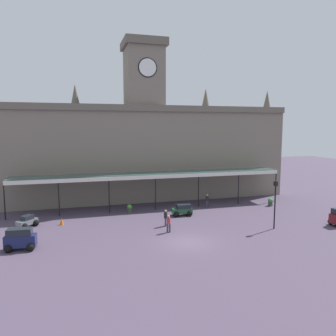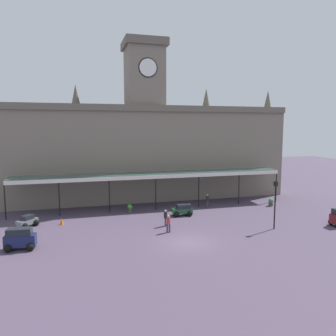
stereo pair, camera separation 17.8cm
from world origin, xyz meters
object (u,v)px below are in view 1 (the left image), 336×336
pedestrian_beside_cars (207,200)px  planter_forecourt_centre (270,202)px  car_grey_sedan (27,222)px  car_green_estate (182,211)px  car_navy_van (20,240)px  pedestrian_crossing_forecourt (166,217)px  planter_by_canopy (130,208)px  victorian_lamppost (275,199)px  pedestrian_near_entrance (169,223)px  traffic_cone (62,221)px

pedestrian_beside_cars → planter_forecourt_centre: bearing=-10.0°
car_grey_sedan → car_green_estate: 16.22m
car_navy_van → pedestrian_beside_cars: (20.03, 9.06, 0.10)m
car_green_estate → pedestrian_crossing_forecourt: (-2.87, -3.31, 0.34)m
planter_by_canopy → planter_forecourt_centre: (17.68, -1.58, 0.00)m
car_grey_sedan → pedestrian_crossing_forecourt: (13.36, -3.39, 0.41)m
pedestrian_crossing_forecourt → planter_forecourt_centre: (15.05, 4.66, -0.42)m
victorian_lamppost → planter_forecourt_centre: victorian_lamppost is taller
car_green_estate → planter_by_canopy: 6.23m
car_navy_van → pedestrian_crossing_forecourt: car_navy_van is taller
car_grey_sedan → planter_by_canopy: bearing=14.9°
car_grey_sedan → pedestrian_near_entrance: bearing=-22.4°
planter_by_canopy → traffic_cone: bearing=-158.6°
car_navy_van → victorian_lamppost: (23.01, -0.74, 2.19)m
car_navy_van → victorian_lamppost: victorian_lamppost is taller
victorian_lamppost → car_green_estate: bearing=135.4°
car_grey_sedan → car_green_estate: bearing=-0.3°
pedestrian_near_entrance → planter_by_canopy: 8.59m
traffic_cone → planter_by_canopy: 8.00m
pedestrian_crossing_forecourt → planter_forecourt_centre: 15.76m
pedestrian_crossing_forecourt → pedestrian_near_entrance: same height
car_grey_sedan → pedestrian_near_entrance: (13.11, -5.39, 0.41)m
victorian_lamppost → traffic_cone: victorian_lamppost is taller
car_green_estate → victorian_lamppost: (7.13, -7.03, 2.44)m
car_green_estate → car_navy_van: bearing=-158.4°
traffic_cone → planter_forecourt_centre: bearing=3.1°
car_navy_van → pedestrian_near_entrance: car_navy_van is taller
car_grey_sedan → planter_by_canopy: size_ratio=2.33×
car_green_estate → car_navy_van: car_navy_van is taller
pedestrian_near_entrance → traffic_cone: pedestrian_near_entrance is taller
car_green_estate → planter_by_canopy: car_green_estate is taller
car_grey_sedan → pedestrian_near_entrance: pedestrian_near_entrance is taller
car_navy_van → pedestrian_beside_cars: size_ratio=1.48×
pedestrian_crossing_forecourt → pedestrian_near_entrance: 2.01m
planter_forecourt_centre → car_green_estate: bearing=-173.7°
planter_by_canopy → car_green_estate: bearing=-28.0°
traffic_cone → planter_by_canopy: (7.45, 2.92, 0.14)m
victorian_lamppost → planter_forecourt_centre: (5.05, 8.38, -2.51)m
planter_by_canopy → planter_forecourt_centre: same height
pedestrian_crossing_forecourt → pedestrian_near_entrance: bearing=-97.1°
pedestrian_crossing_forecourt → planter_by_canopy: 6.79m
car_grey_sedan → victorian_lamppost: bearing=-16.9°
car_navy_van → planter_forecourt_centre: (28.06, 7.64, -0.32)m
victorian_lamppost → planter_by_canopy: bearing=141.7°
pedestrian_near_entrance → planter_by_canopy: (-2.38, 8.24, -0.42)m
car_navy_van → pedestrian_near_entrance: size_ratio=1.48×
car_green_estate → planter_forecourt_centre: (12.18, 1.35, -0.07)m
car_green_estate → victorian_lamppost: bearing=-44.6°
pedestrian_near_entrance → victorian_lamppost: size_ratio=0.35×
car_navy_van → planter_forecourt_centre: size_ratio=2.58×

